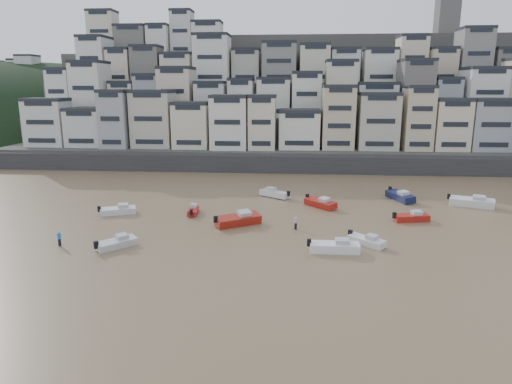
# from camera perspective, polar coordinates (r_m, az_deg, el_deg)

# --- Properties ---
(ground) EXTENTS (400.00, 400.00, 0.00)m
(ground) POSITION_cam_1_polar(r_m,az_deg,el_deg) (34.40, -13.84, -18.07)
(ground) COLOR olive
(ground) RESTS_ON ground
(harbor_wall) EXTENTS (140.00, 3.00, 3.50)m
(harbor_wall) POSITION_cam_1_polar(r_m,az_deg,el_deg) (94.08, 4.53, 3.50)
(harbor_wall) COLOR #38383A
(harbor_wall) RESTS_ON ground
(hillside) EXTENTS (141.04, 66.00, 50.00)m
(hillside) POSITION_cam_1_polar(r_m,az_deg,el_deg) (132.72, 6.78, 11.19)
(hillside) COLOR #4C4C47
(hillside) RESTS_ON ground
(headland) EXTENTS (216.00, 135.00, 53.33)m
(headland) POSITION_cam_1_polar(r_m,az_deg,el_deg) (194.51, -28.28, 6.51)
(headland) COLOR black
(headland) RESTS_ON ground
(boat_a) EXTENTS (5.83, 1.92, 1.59)m
(boat_a) POSITION_cam_1_polar(r_m,az_deg,el_deg) (50.23, 9.80, -6.56)
(boat_a) COLOR white
(boat_a) RESTS_ON ground
(boat_b) EXTENTS (4.56, 4.35, 1.30)m
(boat_b) POSITION_cam_1_polar(r_m,az_deg,el_deg) (53.18, 13.67, -5.78)
(boat_b) COLOR silver
(boat_b) RESTS_ON ground
(boat_c) EXTENTS (6.71, 5.41, 1.80)m
(boat_c) POSITION_cam_1_polar(r_m,az_deg,el_deg) (58.76, -2.28, -3.31)
(boat_c) COLOR maroon
(boat_c) RESTS_ON ground
(boat_d) EXTENTS (5.33, 2.69, 1.39)m
(boat_d) POSITION_cam_1_polar(r_m,az_deg,el_deg) (63.89, 18.86, -2.86)
(boat_d) COLOR #A11C13
(boat_d) RESTS_ON ground
(boat_e) EXTENTS (5.33, 5.54, 1.58)m
(boat_e) POSITION_cam_1_polar(r_m,az_deg,el_deg) (67.94, 8.05, -1.24)
(boat_e) COLOR #9E1B13
(boat_e) RESTS_ON ground
(boat_f) EXTENTS (1.75, 4.31, 1.15)m
(boat_f) POSITION_cam_1_polar(r_m,az_deg,el_deg) (64.53, -7.85, -2.21)
(boat_f) COLOR #B51A16
(boat_f) RESTS_ON ground
(boat_g) EXTENTS (7.09, 4.46, 1.84)m
(boat_g) POSITION_cam_1_polar(r_m,az_deg,el_deg) (74.81, 25.38, -0.96)
(boat_g) COLOR silver
(boat_g) RESTS_ON ground
(boat_h) EXTENTS (5.72, 4.79, 1.55)m
(boat_h) POSITION_cam_1_polar(r_m,az_deg,el_deg) (73.38, 2.37, -0.04)
(boat_h) COLOR silver
(boat_h) RESTS_ON ground
(boat_i) EXTENTS (4.09, 6.73, 1.75)m
(boat_i) POSITION_cam_1_polar(r_m,az_deg,el_deg) (74.76, 17.58, -0.33)
(boat_i) COLOR #13193B
(boat_i) RESTS_ON ground
(boat_j) EXTENTS (4.51, 4.72, 1.34)m
(boat_j) POSITION_cam_1_polar(r_m,az_deg,el_deg) (53.12, -17.04, -5.99)
(boat_j) COLOR silver
(boat_j) RESTS_ON ground
(boat_k) EXTENTS (5.50, 3.48, 1.43)m
(boat_k) POSITION_cam_1_polar(r_m,az_deg,el_deg) (66.49, -16.87, -2.08)
(boat_k) COLOR silver
(boat_k) RESTS_ON ground
(person_blue) EXTENTS (0.44, 0.44, 1.74)m
(person_blue) POSITION_cam_1_polar(r_m,az_deg,el_deg) (55.91, -23.38, -5.34)
(person_blue) COLOR blue
(person_blue) RESTS_ON ground
(person_pink) EXTENTS (0.44, 0.44, 1.74)m
(person_pink) POSITION_cam_1_polar(r_m,az_deg,el_deg) (57.31, 4.98, -3.82)
(person_pink) COLOR #D395A5
(person_pink) RESTS_ON ground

